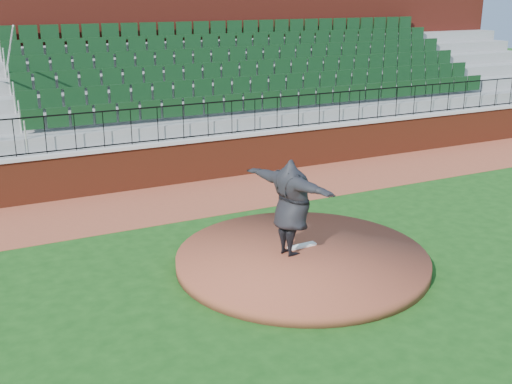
# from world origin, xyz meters

# --- Properties ---
(ground) EXTENTS (90.00, 90.00, 0.00)m
(ground) POSITION_xyz_m (0.00, 0.00, 0.00)
(ground) COLOR #154413
(ground) RESTS_ON ground
(warning_track) EXTENTS (34.00, 3.20, 0.01)m
(warning_track) POSITION_xyz_m (0.00, 5.40, 0.01)
(warning_track) COLOR brown
(warning_track) RESTS_ON ground
(field_wall) EXTENTS (34.00, 0.35, 1.20)m
(field_wall) POSITION_xyz_m (0.00, 7.00, 0.60)
(field_wall) COLOR maroon
(field_wall) RESTS_ON ground
(wall_cap) EXTENTS (34.00, 0.45, 0.10)m
(wall_cap) POSITION_xyz_m (0.00, 7.00, 1.25)
(wall_cap) COLOR #B7B7B7
(wall_cap) RESTS_ON field_wall
(wall_railing) EXTENTS (34.00, 0.05, 1.00)m
(wall_railing) POSITION_xyz_m (0.00, 7.00, 1.80)
(wall_railing) COLOR black
(wall_railing) RESTS_ON wall_cap
(seating_stands) EXTENTS (34.00, 5.10, 4.60)m
(seating_stands) POSITION_xyz_m (0.00, 9.72, 2.30)
(seating_stands) COLOR gray
(seating_stands) RESTS_ON ground
(concourse_wall) EXTENTS (34.00, 0.50, 5.50)m
(concourse_wall) POSITION_xyz_m (0.00, 12.52, 2.75)
(concourse_wall) COLOR maroon
(concourse_wall) RESTS_ON ground
(pitchers_mound) EXTENTS (5.21, 5.21, 0.25)m
(pitchers_mound) POSITION_xyz_m (0.44, 0.25, 0.12)
(pitchers_mound) COLOR brown
(pitchers_mound) RESTS_ON ground
(pitching_rubber) EXTENTS (0.65, 0.19, 0.04)m
(pitching_rubber) POSITION_xyz_m (0.64, 0.58, 0.27)
(pitching_rubber) COLOR white
(pitching_rubber) RESTS_ON pitchers_mound
(pitcher) EXTENTS (1.25, 2.57, 2.02)m
(pitcher) POSITION_xyz_m (0.23, 0.38, 1.26)
(pitcher) COLOR black
(pitcher) RESTS_ON pitchers_mound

